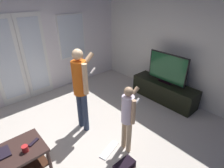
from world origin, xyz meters
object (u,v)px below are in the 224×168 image
Objects in this scene: flat_screen_tv at (167,69)px; backpack at (125,168)px; coffee_table at (14,159)px; person_adult at (81,84)px; tv_remote_black at (34,142)px; cup_near_edge at (25,149)px; tv_stand at (164,91)px; loose_keyboard at (109,150)px; person_child at (128,114)px.

flat_screen_tv reaches higher than backpack.
coffee_table is 1.53m from person_adult.
cup_near_edge is at bearing -175.39° from tv_remote_black.
tv_remote_black is at bearing 132.19° from backpack.
tv_stand is 3.57× the size of loose_keyboard.
coffee_table is 0.53× the size of tv_stand.
tv_stand is 3.32m from cup_near_edge.
person_child reaches higher than backpack.
loose_keyboard is (1.34, -0.54, -0.34)m from coffee_table.
flat_screen_tv is 3.04× the size of backpack.
flat_screen_tv is 0.80× the size of person_child.
backpack is at bearing -73.04° from tv_remote_black.
person_adult reaches higher than person_child.
coffee_table is 1.88× the size of loose_keyboard.
tv_stand is 0.62m from flat_screen_tv.
tv_stand is 1.64× the size of flat_screen_tv.
person_child is 1.58m from cup_near_edge.
flat_screen_tv is at bearing -12.59° from person_adult.
person_child is (-1.86, -0.50, 0.50)m from tv_stand.
person_child reaches higher than flat_screen_tv.
coffee_table is 0.34m from tv_remote_black.
flat_screen_tv is 2.51m from backpack.
tv_remote_black is (-1.06, -0.29, -0.50)m from person_adult.
cup_near_edge is 0.56× the size of tv_remote_black.
loose_keyboard is at bearing -171.02° from tv_stand.
loose_keyboard is 1.26m from tv_remote_black.
coffee_table reaches higher than backpack.
cup_near_edge is 0.17m from tv_remote_black.
loose_keyboard is 4.80× the size of cup_near_edge.
person_child is at bearing -31.77° from loose_keyboard.
flat_screen_tv is 10.41× the size of cup_near_edge.
person_adult is at bearing 83.88° from backpack.
person_adult reaches higher than coffee_table.
cup_near_edge is at bearing 157.28° from person_child.
coffee_table is 5.08× the size of tv_remote_black.
flat_screen_tv is at bearing -1.75° from cup_near_edge.
backpack is at bearing -159.73° from tv_stand.
flat_screen_tv is 0.60× the size of person_adult.
flat_screen_tv is at bearing 114.85° from tv_stand.
person_child is (0.24, -0.97, -0.25)m from person_adult.
cup_near_edge is at bearing -162.99° from person_adult.
coffee_table is 1.48m from loose_keyboard.
person_child is 1.49m from tv_remote_black.
backpack is 1.42m from tv_remote_black.
coffee_table is 1.79m from person_child.
loose_keyboard is at bearing -22.00° from coffee_table.
cup_near_edge is (-3.30, 0.10, -0.33)m from flat_screen_tv.
loose_keyboard is 1.36m from cup_near_edge.
tv_stand reaches higher than coffee_table.
tv_stand is 2.28m from person_adult.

